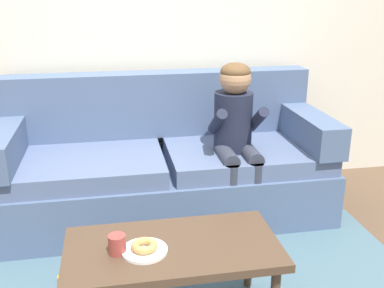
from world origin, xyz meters
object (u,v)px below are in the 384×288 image
object	(u,v)px
couch	(164,167)
donut	(144,246)
coffee_table	(173,254)
mug	(117,244)
toy_controller	(78,278)
person_child	(236,129)

from	to	relation	value
couch	donut	distance (m)	1.24
couch	donut	bearing A→B (deg)	-101.12
coffee_table	donut	world-z (taller)	donut
coffee_table	mug	bearing A→B (deg)	-175.28
couch	toy_controller	xyz separation A→B (m)	(-0.58, -0.77, -0.32)
coffee_table	toy_controller	distance (m)	0.73
person_child	donut	world-z (taller)	person_child
couch	mug	world-z (taller)	couch
donut	toy_controller	size ratio (longest dim) A/B	0.53
couch	person_child	world-z (taller)	person_child
donut	toy_controller	xyz separation A→B (m)	(-0.35, 0.44, -0.44)
coffee_table	couch	bearing A→B (deg)	84.90
mug	person_child	bearing A→B (deg)	50.17
mug	couch	bearing A→B (deg)	73.36
toy_controller	couch	bearing A→B (deg)	43.02
person_child	toy_controller	bearing A→B (deg)	-152.01
person_child	mug	bearing A→B (deg)	-129.83
toy_controller	person_child	bearing A→B (deg)	18.28
couch	coffee_table	size ratio (longest dim) A/B	2.28
coffee_table	donut	size ratio (longest dim) A/B	8.33
couch	donut	xyz separation A→B (m)	(-0.24, -1.21, 0.12)
coffee_table	donut	xyz separation A→B (m)	(-0.13, -0.03, 0.08)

